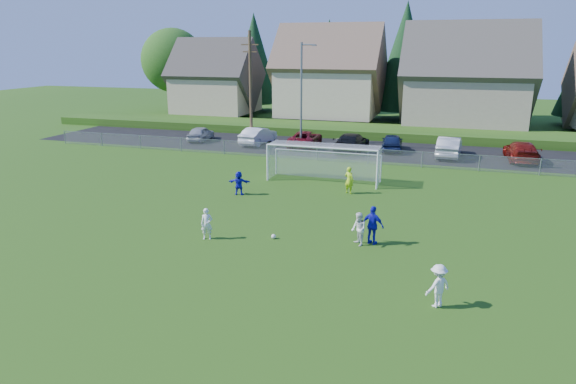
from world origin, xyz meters
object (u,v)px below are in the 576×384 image
at_px(soccer_goal, 325,157).
at_px(car_a, 201,133).
at_px(car_c, 305,139).
at_px(goalkeeper, 349,180).
at_px(soccer_ball, 274,236).
at_px(player_white_a, 207,224).
at_px(player_blue_a, 373,225).
at_px(car_g, 521,151).
at_px(player_white_b, 359,229).
at_px(car_e, 392,142).
at_px(player_white_c, 438,286).
at_px(car_d, 352,142).
at_px(car_f, 449,147).
at_px(player_blue_b, 239,183).
at_px(car_b, 258,136).

bearing_deg(soccer_goal, car_a, 142.99).
bearing_deg(car_c, goalkeeper, 112.43).
xyz_separation_m(soccer_ball, player_white_a, (-2.95, -0.96, 0.63)).
height_order(soccer_ball, car_c, car_c).
relative_size(player_blue_a, car_g, 0.34).
bearing_deg(player_white_a, car_a, 96.61).
xyz_separation_m(goalkeeper, car_c, (-6.63, 13.75, -0.12)).
bearing_deg(player_white_b, car_e, 149.03).
bearing_deg(car_g, player_white_c, 74.99).
height_order(goalkeeper, car_d, goalkeeper).
distance_m(player_white_c, player_blue_a, 5.97).
height_order(player_blue_a, car_d, player_blue_a).
xyz_separation_m(player_white_c, car_c, (-12.26, 26.81, -0.06)).
distance_m(car_c, soccer_goal, 12.09).
bearing_deg(car_f, soccer_ball, 74.44).
height_order(player_blue_b, goalkeeper, goalkeeper).
bearing_deg(player_white_c, car_c, -110.14).
distance_m(player_blue_a, car_b, 25.54).
xyz_separation_m(player_white_b, car_g, (9.08, 21.46, -0.00)).
height_order(soccer_ball, player_white_b, player_white_b).
bearing_deg(car_a, player_white_b, 124.73).
height_order(car_b, car_c, car_b).
relative_size(player_white_b, player_blue_b, 1.05).
bearing_deg(soccer_ball, soccer_goal, 91.42).
relative_size(player_white_b, soccer_goal, 0.21).
height_order(car_c, car_f, car_f).
bearing_deg(player_blue_b, car_e, -122.82).
height_order(car_a, car_c, car_c).
relative_size(player_white_a, car_b, 0.31).
distance_m(player_white_a, car_c, 23.42).
relative_size(car_a, car_b, 0.85).
xyz_separation_m(player_blue_a, car_f, (3.06, 21.03, -0.08)).
xyz_separation_m(player_white_a, player_white_c, (10.47, -3.47, 0.04)).
height_order(player_white_a, player_white_b, player_white_b).
height_order(player_white_c, car_d, car_d).
bearing_deg(car_b, car_d, -178.22).
relative_size(player_white_c, car_b, 0.33).
distance_m(car_e, car_g, 10.18).
xyz_separation_m(car_a, car_d, (14.65, -0.80, 0.10)).
height_order(player_white_c, car_a, player_white_c).
height_order(player_white_b, car_c, player_white_b).
relative_size(soccer_ball, car_g, 0.04).
height_order(player_white_b, player_blue_b, player_white_b).
relative_size(car_a, car_f, 0.80).
bearing_deg(car_f, car_c, 0.73).
xyz_separation_m(car_a, car_f, (22.62, -0.55, 0.14)).
bearing_deg(car_g, car_a, -4.17).
relative_size(player_white_c, car_d, 0.29).
height_order(player_white_c, car_c, player_white_c).
bearing_deg(player_white_c, soccer_ball, -75.16).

